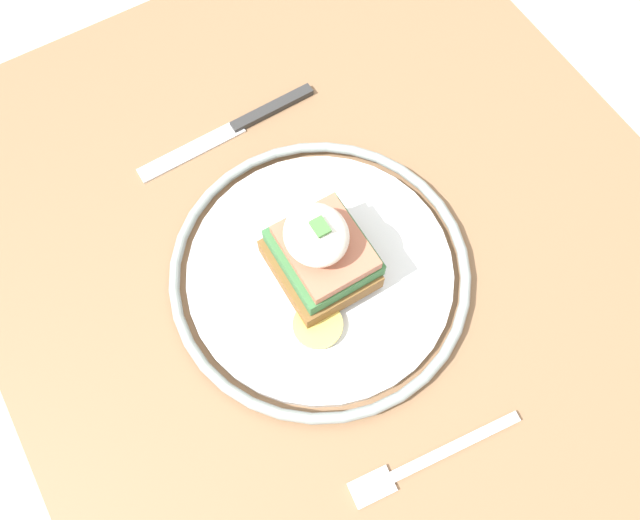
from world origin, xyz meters
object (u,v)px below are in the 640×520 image
(plate, at_px, (320,271))
(sandwich, at_px, (321,253))
(knife, at_px, (242,124))
(fork, at_px, (427,460))

(plate, distance_m, sandwich, 0.04)
(sandwich, relative_size, knife, 0.56)
(plate, bearing_deg, sandwich, -63.65)
(plate, height_order, knife, plate)
(fork, bearing_deg, sandwich, -2.93)
(fork, bearing_deg, knife, -3.75)
(plate, relative_size, sandwich, 2.49)
(plate, distance_m, knife, 0.19)
(sandwich, xyz_separation_m, fork, (-0.19, 0.01, -0.05))
(sandwich, height_order, fork, sandwich)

